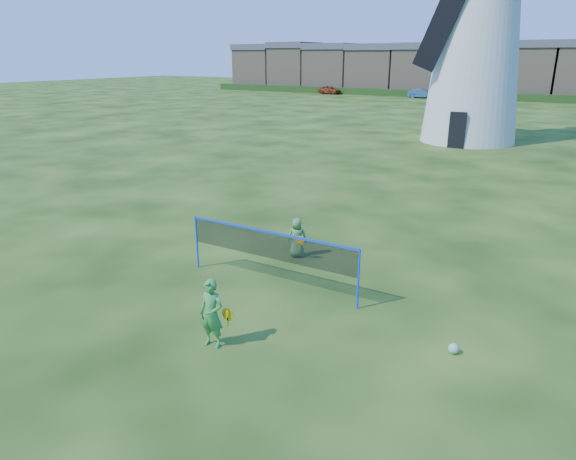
% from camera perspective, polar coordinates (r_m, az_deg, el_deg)
% --- Properties ---
extents(ground, '(220.00, 220.00, 0.00)m').
position_cam_1_polar(ground, '(13.64, -1.81, -6.42)').
color(ground, black).
rests_on(ground, ground).
extents(windmill, '(15.34, 6.44, 20.10)m').
position_cam_1_polar(windmill, '(38.70, 20.40, 19.22)').
color(windmill, white).
rests_on(windmill, ground).
extents(badminton_net, '(5.05, 0.05, 1.55)m').
position_cam_1_polar(badminton_net, '(13.27, -2.00, -1.81)').
color(badminton_net, blue).
rests_on(badminton_net, ground).
extents(player_girl, '(0.71, 0.42, 1.51)m').
position_cam_1_polar(player_girl, '(10.85, -8.52, -9.23)').
color(player_girl, green).
rests_on(player_girl, ground).
extents(player_boy, '(0.71, 0.59, 1.22)m').
position_cam_1_polar(player_boy, '(15.45, 1.03, -0.85)').
color(player_boy, '#538A42').
rests_on(player_boy, ground).
extents(play_ball, '(0.22, 0.22, 0.22)m').
position_cam_1_polar(play_ball, '(11.32, 18.02, -12.48)').
color(play_ball, green).
rests_on(play_ball, ground).
extents(terraced_houses, '(60.44, 8.40, 8.02)m').
position_cam_1_polar(terraced_houses, '(87.24, 12.19, 17.26)').
color(terraced_houses, tan).
rests_on(terraced_houses, ground).
extents(hedge, '(62.00, 0.80, 1.00)m').
position_cam_1_polar(hedge, '(81.74, 10.60, 14.87)').
color(hedge, '#193814').
rests_on(hedge, ground).
extents(car_left, '(4.03, 2.25, 1.30)m').
position_cam_1_polar(car_left, '(84.26, 4.66, 15.33)').
color(car_left, maroon).
rests_on(car_left, ground).
extents(car_right, '(4.12, 2.06, 1.30)m').
position_cam_1_polar(car_right, '(78.31, 14.72, 14.53)').
color(car_right, '#2B5482').
rests_on(car_right, ground).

